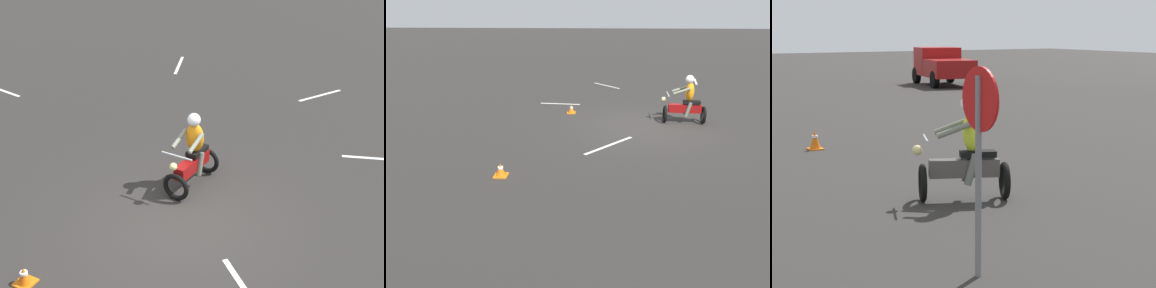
{
  "view_description": "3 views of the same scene",
  "coord_description": "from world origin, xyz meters",
  "views": [
    {
      "loc": [
        7.32,
        3.99,
        6.09
      ],
      "look_at": [
        -1.39,
        -0.53,
        1.0
      ],
      "focal_mm": 50.0,
      "sensor_mm": 36.0,
      "label": 1
    },
    {
      "loc": [
        1.49,
        12.12,
        3.81
      ],
      "look_at": [
        1.98,
        4.26,
        0.9
      ],
      "focal_mm": 35.0,
      "sensor_mm": 36.0,
      "label": 2
    },
    {
      "loc": [
        15.26,
        3.2,
        2.71
      ],
      "look_at": [
        5.35,
        9.04,
        0.9
      ],
      "focal_mm": 70.0,
      "sensor_mm": 36.0,
      "label": 3
    }
  ],
  "objects": [
    {
      "name": "traffic_cone_near_left",
      "position": [
        2.59,
        -1.55,
        0.15
      ],
      "size": [
        0.32,
        0.32,
        0.32
      ],
      "color": "orange",
      "rests_on": "ground"
    },
    {
      "name": "lane_stripe_s",
      "position": [
        -3.59,
        -8.27,
        0.0
      ],
      "size": [
        0.37,
        1.7,
        0.01
      ],
      "primitive_type": "cube",
      "rotation": [
        0.0,
        0.0,
        6.13
      ],
      "color": "silver",
      "rests_on": "ground"
    },
    {
      "name": "ground_plane",
      "position": [
        0.0,
        0.0,
        0.0
      ],
      "size": [
        120.0,
        120.0,
        0.0
      ],
      "primitive_type": "plane",
      "color": "#2D2B28"
    },
    {
      "name": "motorcycle_rider_foreground",
      "position": [
        -1.43,
        -0.53,
        0.73
      ],
      "size": [
        1.53,
        0.72,
        1.66
      ],
      "rotation": [
        0.0,
        0.0,
        4.66
      ],
      "color": "black",
      "rests_on": "ground"
    },
    {
      "name": "lane_stripe_nw",
      "position": [
        -7.68,
        0.54,
        0.0
      ],
      "size": [
        1.46,
        0.94,
        0.01
      ],
      "primitive_type": "cube",
      "rotation": [
        0.0,
        0.0,
        4.17
      ],
      "color": "silver",
      "rests_on": "ground"
    },
    {
      "name": "lane_stripe_w",
      "position": [
        -8.15,
        -4.55,
        0.0
      ],
      "size": [
        1.74,
        0.73,
        0.01
      ],
      "primitive_type": "cube",
      "rotation": [
        0.0,
        0.0,
        5.07
      ],
      "color": "silver",
      "rests_on": "ground"
    }
  ]
}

